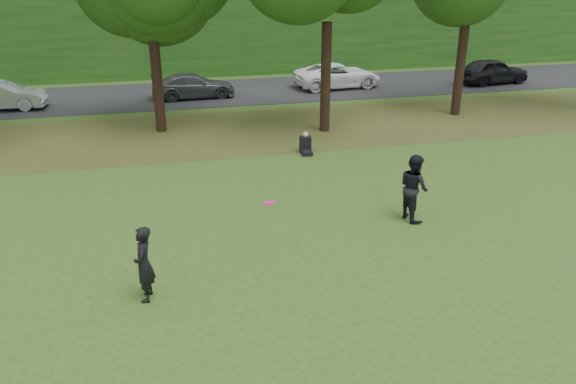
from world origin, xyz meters
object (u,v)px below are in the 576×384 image
at_px(player_right, 414,187).
at_px(seated_person, 306,145).
at_px(frisbee, 269,203).
at_px(player_left, 144,264).

distance_m(player_right, seated_person, 6.70).
bearing_deg(player_right, frisbee, 102.81).
xyz_separation_m(player_right, seated_person, (-1.44, 6.51, -0.67)).
height_order(player_left, player_right, player_right).
bearing_deg(player_right, player_left, 100.68).
xyz_separation_m(player_right, frisbee, (-4.56, -1.72, 0.72)).
height_order(player_left, frisbee, player_left).
bearing_deg(seated_person, frisbee, -106.58).
bearing_deg(frisbee, player_left, -164.83).
distance_m(player_right, frisbee, 4.93).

